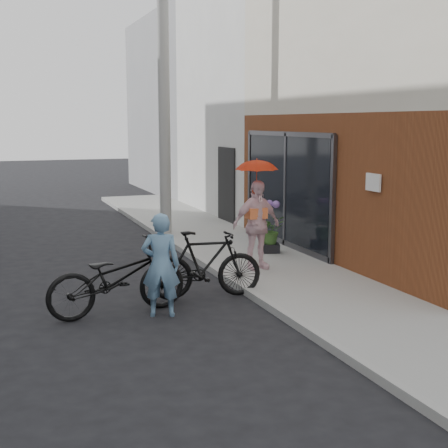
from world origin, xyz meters
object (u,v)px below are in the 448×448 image
officer (161,265)px  bike_right (205,264)px  bike_left (117,278)px  planter (271,248)px  kimono_woman (256,225)px  utility_pole (164,94)px

officer → bike_right: (0.92, 0.67, -0.21)m
bike_left → planter: size_ratio=6.12×
bike_left → kimono_woman: (2.90, 1.50, 0.39)m
utility_pole → kimono_woman: (0.53, -4.35, -2.55)m
bike_right → kimono_woman: kimono_woman is taller
kimono_woman → bike_right: bearing=-149.3°
bike_left → planter: (3.79, 2.75, -0.35)m
officer → bike_right: bearing=-124.9°
bike_left → bike_right: (1.51, 0.37, 0.00)m
utility_pole → planter: 4.74m
officer → utility_pole: bearing=-87.1°
planter → bike_left: bearing=-144.1°
bike_left → kimono_woman: bearing=-70.6°
officer → bike_right: size_ratio=0.83×
officer → kimono_woman: 2.93m
officer → planter: (3.20, 3.04, -0.56)m
bike_left → officer: bearing=-124.8°
bike_left → planter: 4.69m
utility_pole → bike_right: 6.27m
kimono_woman → planter: bearing=46.3°
officer → planter: bearing=-117.4°
bike_left → kimono_woman: size_ratio=1.28×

